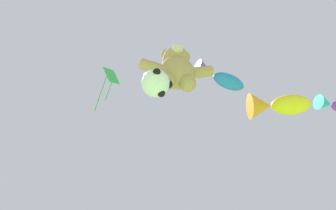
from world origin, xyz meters
name	(u,v)px	position (x,y,z in m)	size (l,w,h in m)	color
teddy_bear_kite	(176,68)	(0.43, 6.08, 8.63)	(2.42, 1.07, 2.46)	tan
soccer_ball_kite	(156,83)	(-0.19, 6.03, 7.38)	(0.88, 0.88, 0.81)	white
fish_kite_cobalt	(217,77)	(2.13, 6.85, 9.90)	(2.16, 1.25, 0.73)	blue
fish_kite_goldfin	(276,105)	(4.58, 7.63, 9.51)	(2.48, 1.31, 1.05)	yellow
fish_kite_violet	(334,105)	(7.07, 7.51, 9.78)	(1.67, 0.73, 0.64)	purple
diamond_kite	(110,79)	(-1.92, 7.34, 9.75)	(0.68, 0.71, 2.78)	green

